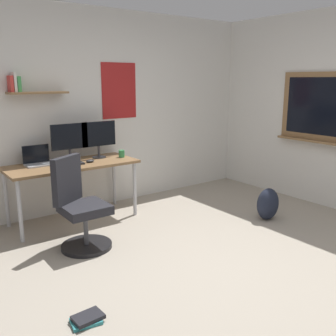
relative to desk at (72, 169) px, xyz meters
The scene contains 12 objects.
ground_plane 2.22m from the desk, 73.86° to the right, with size 5.20×5.20×0.00m, color #9E9384.
wall_back 0.96m from the desk, 35.01° to the left, with size 5.00×0.30×2.60m.
desk is the anchor object (origin of this frame).
office_chair 0.84m from the desk, 108.24° to the right, with size 0.55×0.56×0.95m.
laptop 0.40m from the desk, 155.81° to the left, with size 0.31×0.21×0.23m.
monitor_primary 0.36m from the desk, 70.28° to the left, with size 0.46×0.17×0.46m.
monitor_secondary 0.55m from the desk, 14.23° to the left, with size 0.46×0.17×0.46m.
keyboard 0.14m from the desk, 132.90° to the right, with size 0.37×0.13×0.02m, color black.
computer_mouse 0.23m from the desk, 22.19° to the right, with size 0.10×0.06×0.03m, color #262628.
coffee_mug 0.68m from the desk, ahead, with size 0.08×0.08×0.09m, color #338C4C.
backpack 2.43m from the desk, 35.77° to the right, with size 0.32×0.22×0.40m, color #1E2333.
book_stack_on_floor 2.21m from the desk, 110.88° to the right, with size 0.24×0.18×0.05m.
Camera 1 is at (-2.32, -2.22, 1.70)m, focal length 40.79 mm.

